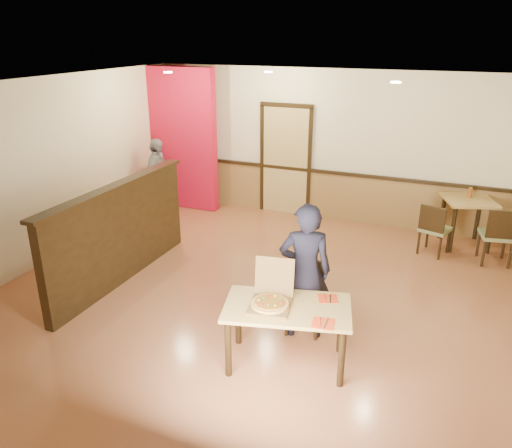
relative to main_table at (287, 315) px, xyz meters
The scene contains 24 objects.
floor 1.57m from the main_table, 126.53° to the left, with size 7.00×7.00×0.00m, color #A86741.
ceiling 2.63m from the main_table, 126.53° to the left, with size 7.00×7.00×0.00m, color black.
wall_back 4.81m from the main_table, 100.48° to the left, with size 7.00×7.00×0.00m, color #F2E7BD.
wall_left 4.59m from the main_table, 165.05° to the left, with size 7.00×7.00×0.00m, color #F2E7BD.
wainscot_back 4.72m from the main_table, 100.55° to the left, with size 7.00×0.04×0.90m, color olive.
chair_rail_back 4.71m from the main_table, 100.59° to the left, with size 7.00×0.06×0.06m, color black.
back_door 4.94m from the main_table, 109.78° to the left, with size 0.90×0.06×2.10m, color tan.
booth_partition 3.02m from the main_table, 161.37° to the left, with size 0.20×3.10×1.44m.
red_accent_panel 5.67m from the main_table, 132.10° to the left, with size 1.60×0.20×2.78m, color red.
spot_a 4.85m from the main_table, 136.85° to the left, with size 0.14×0.14×0.02m, color #FCF2B0.
spot_b 4.58m from the main_table, 114.41° to the left, with size 0.14×0.14×0.02m, color #FCF2B0.
spot_c 3.48m from the main_table, 78.61° to the left, with size 0.14×0.14×0.02m, color #FCF2B0.
main_table is the anchor object (origin of this frame).
diner_chair 0.77m from the main_table, 92.44° to the left, with size 0.48×0.48×0.86m.
side_chair_left 3.81m from the main_table, 71.13° to the left, with size 0.54×0.54×0.86m.
side_chair_right 4.20m from the main_table, 58.95° to the left, with size 0.55×0.55×0.94m.
side_table 4.55m from the main_table, 68.02° to the left, with size 0.97×0.97×0.82m.
diner 0.66m from the main_table, 90.30° to the left, with size 0.61×0.40×1.66m, color black.
passerby 5.20m from the main_table, 137.98° to the left, with size 0.90×0.37×1.53m, color gray.
pizza_box 0.24m from the main_table, 164.37° to the right, with size 0.50×0.57×0.45m.
pizza 0.24m from the main_table, 150.10° to the right, with size 0.39×0.39×0.03m, color gold.
napkin_near 0.48m from the main_table, 22.02° to the right, with size 0.25×0.25×0.01m.
napkin_far 0.49m from the main_table, 42.04° to the left, with size 0.26×0.26×0.01m.
condiment 4.65m from the main_table, 68.56° to the left, with size 0.07×0.07×0.17m, color brown.
Camera 1 is at (2.32, -5.51, 3.42)m, focal length 35.00 mm.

